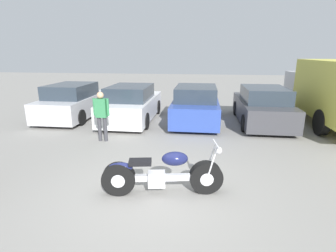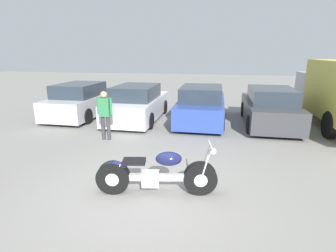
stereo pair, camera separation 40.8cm
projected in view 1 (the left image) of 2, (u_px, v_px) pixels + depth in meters
ground_plane at (152, 193)px, 5.34m from camera, size 60.00×60.00×0.00m
motorcycle at (161, 174)px, 5.22m from camera, size 2.42×0.79×1.05m
parked_car_silver at (74, 102)px, 11.40m from camera, size 1.86×4.19×1.48m
parked_car_white at (132, 104)px, 10.86m from camera, size 1.86×4.19×1.48m
parked_car_blue at (196, 105)px, 10.72m from camera, size 1.86×4.19×1.48m
parked_car_dark_grey at (262, 107)px, 10.39m from camera, size 1.86×4.19×1.48m
person_standing at (101, 112)px, 8.23m from camera, size 0.52×0.21×1.59m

